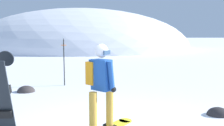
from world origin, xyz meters
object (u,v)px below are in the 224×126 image
at_px(snowboarder_main, 100,86).
at_px(spare_snowboard, 4,97).
at_px(rock_dark, 26,92).
at_px(piste_marker_far, 64,58).
at_px(rock_mid, 218,115).

relative_size(snowboarder_main, spare_snowboard, 1.07).
xyz_separation_m(snowboarder_main, rock_dark, (-2.56, 3.35, -0.92)).
xyz_separation_m(piste_marker_far, rock_dark, (-1.10, -0.99, -1.01)).
relative_size(snowboarder_main, rock_mid, 3.24).
relative_size(piste_marker_far, rock_mid, 3.33).
xyz_separation_m(spare_snowboard, piste_marker_far, (0.20, 4.73, 0.20)).
height_order(snowboarder_main, rock_mid, snowboarder_main).
bearing_deg(rock_mid, piste_marker_far, 141.00).
relative_size(spare_snowboard, rock_mid, 3.03).
relative_size(piste_marker_far, rock_dark, 3.02).
distance_m(piste_marker_far, rock_dark, 1.79).
height_order(spare_snowboard, piste_marker_far, piste_marker_far).
bearing_deg(spare_snowboard, rock_dark, 103.61).
relative_size(snowboarder_main, piste_marker_far, 0.97).
bearing_deg(spare_snowboard, piste_marker_far, 87.63).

